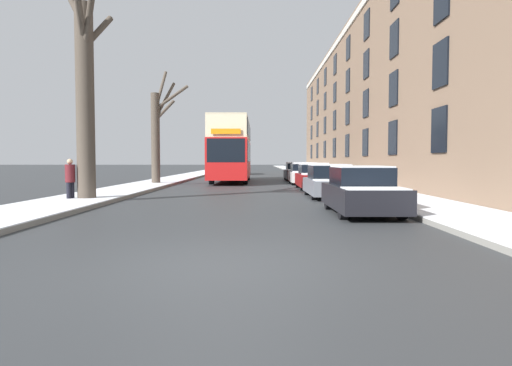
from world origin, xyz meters
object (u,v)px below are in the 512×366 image
object	(u,v)px
bare_tree_left_1	(157,132)
parked_car_2	(314,177)
bare_tree_left_0	(85,87)
pedestrian_left_sidewalk	(70,179)
oncoming_van	(234,164)
parked_car_0	(362,192)
parked_car_1	(330,182)
double_decker_bus	(232,147)
parked_car_3	(304,174)
parked_car_4	(297,172)

from	to	relation	value
bare_tree_left_1	parked_car_2	bearing A→B (deg)	-22.58
bare_tree_left_0	pedestrian_left_sidewalk	xyz separation A→B (m)	(-0.51, -0.23, -3.41)
bare_tree_left_0	oncoming_van	bearing A→B (deg)	83.86
parked_car_0	parked_car_2	distance (m)	11.58
parked_car_0	parked_car_1	bearing A→B (deg)	90.00
parked_car_1	parked_car_2	distance (m)	5.57
parked_car_2	bare_tree_left_0	bearing A→B (deg)	-140.25
parked_car_1	pedestrian_left_sidewalk	distance (m)	10.30
oncoming_van	pedestrian_left_sidewalk	distance (m)	34.51
pedestrian_left_sidewalk	bare_tree_left_1	bearing A→B (deg)	-161.68
bare_tree_left_0	parked_car_2	bearing A→B (deg)	39.75
double_decker_bus	parked_car_2	world-z (taller)	double_decker_bus
parked_car_2	parked_car_3	size ratio (longest dim) A/B	1.00
bare_tree_left_1	parked_car_0	distance (m)	18.32
bare_tree_left_1	double_decker_bus	xyz separation A→B (m)	(4.42, 4.47, -0.83)
bare_tree_left_1	oncoming_van	distance (m)	22.64
parked_car_2	oncoming_van	distance (m)	26.80
bare_tree_left_0	parked_car_3	world-z (taller)	bare_tree_left_0
double_decker_bus	oncoming_van	bearing A→B (deg)	92.65
oncoming_van	pedestrian_left_sidewalk	bearing A→B (deg)	-96.95
parked_car_0	parked_car_4	bearing A→B (deg)	90.00
parked_car_4	oncoming_van	size ratio (longest dim) A/B	0.77
parked_car_3	parked_car_4	world-z (taller)	parked_car_3
parked_car_4	oncoming_van	world-z (taller)	oncoming_van
parked_car_1	parked_car_2	xyz separation A→B (m)	(0.00, 5.57, 0.02)
bare_tree_left_1	parked_car_2	size ratio (longest dim) A/B	1.71
double_decker_bus	parked_car_0	world-z (taller)	double_decker_bus
parked_car_2	double_decker_bus	bearing A→B (deg)	120.70
double_decker_bus	parked_car_3	size ratio (longest dim) A/B	2.73
parked_car_0	pedestrian_left_sidewalk	distance (m)	10.57
bare_tree_left_0	parked_car_4	world-z (taller)	bare_tree_left_0
parked_car_0	parked_car_2	xyz separation A→B (m)	(0.00, 11.58, 0.01)
double_decker_bus	pedestrian_left_sidewalk	distance (m)	17.30
parked_car_1	parked_car_4	xyz separation A→B (m)	(0.00, 16.29, 0.01)
bare_tree_left_1	parked_car_3	xyz separation A→B (m)	(9.40, 1.44, -2.70)
double_decker_bus	parked_car_1	xyz separation A→B (m)	(4.98, -13.95, -1.88)
parked_car_4	parked_car_0	bearing A→B (deg)	-90.00
bare_tree_left_1	parked_car_3	bearing A→B (deg)	8.70
parked_car_4	bare_tree_left_0	bearing A→B (deg)	-116.97
bare_tree_left_0	parked_car_4	size ratio (longest dim) A/B	2.04
parked_car_3	oncoming_van	xyz separation A→B (m)	(-5.80, 20.81, 0.52)
parked_car_1	oncoming_van	bearing A→B (deg)	100.36
parked_car_3	double_decker_bus	bearing A→B (deg)	148.62
bare_tree_left_0	parked_car_2	distance (m)	12.83
parked_car_2	pedestrian_left_sidewalk	world-z (taller)	pedestrian_left_sidewalk
parked_car_0	oncoming_van	size ratio (longest dim) A/B	0.72
bare_tree_left_0	bare_tree_left_1	distance (m)	11.82
parked_car_4	double_decker_bus	bearing A→B (deg)	-154.80
bare_tree_left_0	oncoming_van	xyz separation A→B (m)	(3.66, 34.03, -3.11)
bare_tree_left_0	parked_car_1	size ratio (longest dim) A/B	2.06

